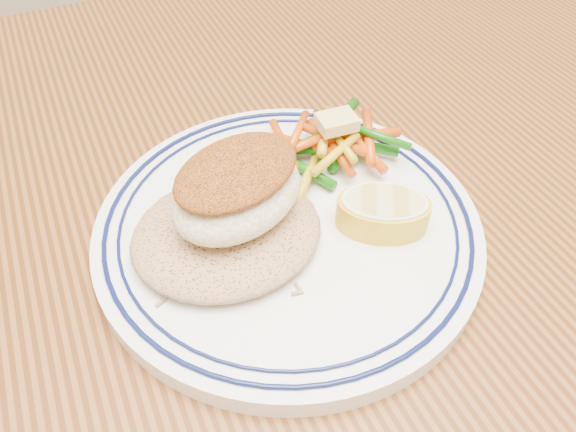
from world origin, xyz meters
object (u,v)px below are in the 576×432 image
Objects in this scene: dining_table at (303,354)px; plate at (288,227)px; fish_fillet at (237,189)px; lemon_wedge at (383,211)px; vegetable_pile at (330,144)px; rice_pilaf at (227,229)px.

plate is (0.00, 0.03, 0.11)m from dining_table.
lemon_wedge is (0.09, -0.03, -0.03)m from fish_fillet.
plate is at bearing -139.81° from vegetable_pile.
plate is 2.11× the size of rice_pilaf.
fish_fillet is at bearing 159.51° from lemon_wedge.
dining_table is 0.16m from vegetable_pile.
vegetable_pile reaches higher than dining_table.
vegetable_pile is (0.10, 0.05, 0.00)m from rice_pilaf.
fish_fillet is at bearing -153.59° from vegetable_pile.
plate is 2.45× the size of vegetable_pile.
rice_pilaf is (-0.04, 0.03, 0.12)m from dining_table.
dining_table is at bearing -173.91° from lemon_wedge.
plate reaches higher than dining_table.
vegetable_pile is at bearing 25.69° from rice_pilaf.
dining_table is 14.21× the size of fish_fillet.
lemon_wedge is (0.05, -0.03, 0.02)m from plate.
vegetable_pile is 1.38× the size of lemon_wedge.
rice_pilaf and lemon_wedge have the same top height.
vegetable_pile reaches higher than rice_pilaf.
lemon_wedge is (-0.00, -0.07, -0.00)m from vegetable_pile.
fish_fillet reaches higher than dining_table.
vegetable_pile reaches higher than lemon_wedge.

